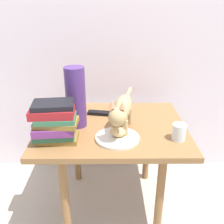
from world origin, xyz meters
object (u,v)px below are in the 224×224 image
(bread_roll, at_px, (118,132))
(tv_remote, at_px, (100,113))
(cat, at_px, (122,110))
(book_stack, at_px, (55,123))
(side_table, at_px, (112,136))
(green_vase, at_px, (76,97))
(plate, at_px, (117,138))
(candle_jar, at_px, (179,133))

(bread_roll, relative_size, tv_remote, 0.53)
(cat, height_order, tv_remote, cat)
(book_stack, height_order, tv_remote, book_stack)
(side_table, relative_size, bread_roll, 10.34)
(green_vase, bearing_deg, book_stack, -115.08)
(side_table, relative_size, plate, 3.67)
(green_vase, xyz_separation_m, candle_jar, (0.53, -0.17, -0.13))
(bread_roll, xyz_separation_m, cat, (0.02, 0.07, 0.09))
(plate, distance_m, cat, 0.15)
(cat, bearing_deg, candle_jar, -15.20)
(side_table, height_order, bread_roll, bread_roll)
(side_table, relative_size, candle_jar, 9.73)
(plate, relative_size, green_vase, 0.67)
(side_table, xyz_separation_m, plate, (0.03, -0.16, 0.08))
(bread_roll, distance_m, green_vase, 0.30)
(bread_roll, relative_size, candle_jar, 0.94)
(green_vase, relative_size, candle_jar, 3.93)
(book_stack, bearing_deg, green_vase, 64.92)
(green_vase, relative_size, tv_remote, 2.23)
(bread_roll, bearing_deg, candle_jar, -2.03)
(green_vase, distance_m, candle_jar, 0.57)
(plate, xyz_separation_m, candle_jar, (0.31, -0.00, 0.03))
(plate, distance_m, book_stack, 0.32)
(cat, relative_size, book_stack, 2.06)
(candle_jar, bearing_deg, green_vase, 162.23)
(side_table, bearing_deg, book_stack, -147.86)
(plate, distance_m, tv_remote, 0.32)
(cat, bearing_deg, book_stack, -165.16)
(plate, bearing_deg, green_vase, 143.39)
(bread_roll, height_order, green_vase, green_vase)
(book_stack, bearing_deg, candle_jar, 0.99)
(side_table, bearing_deg, cat, -60.27)
(side_table, height_order, candle_jar, candle_jar)
(candle_jar, relative_size, tv_remote, 0.57)
(green_vase, bearing_deg, cat, -20.63)
(plate, height_order, cat, cat)
(cat, height_order, candle_jar, cat)
(side_table, xyz_separation_m, book_stack, (-0.28, -0.18, 0.18))
(tv_remote, bearing_deg, side_table, -52.43)
(plate, distance_m, candle_jar, 0.31)
(book_stack, bearing_deg, side_table, 32.14)
(side_table, bearing_deg, bread_roll, -79.73)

